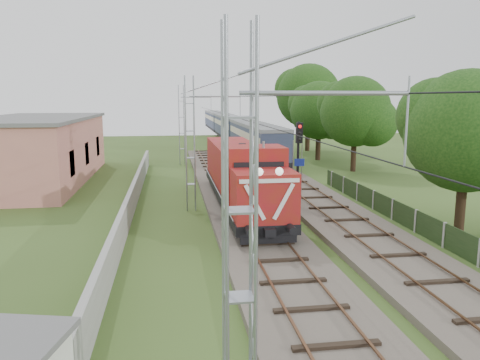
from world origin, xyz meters
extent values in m
plane|color=#364C1C|center=(0.00, 0.00, 0.00)|extent=(140.00, 140.00, 0.00)
cube|color=#6B6054|center=(0.00, 7.00, 0.15)|extent=(4.20, 70.00, 0.30)
cube|color=black|center=(0.00, 7.00, 0.35)|extent=(2.40, 70.00, 0.10)
cube|color=brown|center=(-0.85, 7.00, 0.42)|extent=(0.08, 70.00, 0.05)
cube|color=brown|center=(0.85, 7.00, 0.42)|extent=(0.08, 70.00, 0.05)
cube|color=#6B6054|center=(5.00, 20.00, 0.15)|extent=(4.20, 80.00, 0.30)
cube|color=black|center=(5.00, 20.00, 0.35)|extent=(2.40, 80.00, 0.10)
cube|color=brown|center=(4.15, 20.00, 0.42)|extent=(0.08, 80.00, 0.05)
cube|color=brown|center=(5.85, 20.00, 0.42)|extent=(0.08, 80.00, 0.05)
cylinder|color=gray|center=(-1.50, -8.00, 6.80)|extent=(3.00, 0.08, 0.08)
cylinder|color=gray|center=(-1.50, 12.00, 6.80)|extent=(3.00, 0.08, 0.08)
cylinder|color=gray|center=(-1.50, 32.00, 6.80)|extent=(3.00, 0.08, 0.08)
cylinder|color=black|center=(0.00, 12.00, 5.50)|extent=(0.03, 70.00, 0.03)
cylinder|color=black|center=(0.00, 12.00, 6.80)|extent=(0.03, 70.00, 0.03)
cube|color=#9E9E99|center=(-6.50, 12.00, 0.75)|extent=(0.25, 40.00, 1.50)
cube|color=tan|center=(-15.00, 24.00, 2.50)|extent=(8.00, 20.00, 5.00)
cube|color=#606060|center=(-15.00, 24.00, 5.10)|extent=(8.40, 20.40, 0.25)
cube|color=black|center=(-11.05, 18.00, 2.20)|extent=(0.10, 1.60, 1.80)
cube|color=black|center=(-11.05, 24.00, 2.20)|extent=(0.10, 1.60, 1.80)
cube|color=black|center=(-11.05, 30.00, 2.20)|extent=(0.10, 1.60, 1.80)
cube|color=black|center=(8.00, 3.00, 0.60)|extent=(0.05, 32.00, 1.15)
cube|color=#9E9E99|center=(8.00, 18.00, 0.60)|extent=(0.12, 0.12, 1.20)
cube|color=black|center=(0.00, 11.76, 0.98)|extent=(2.92, 16.53, 0.49)
cube|color=black|center=(0.00, 6.41, 0.69)|extent=(2.14, 3.50, 0.49)
cube|color=black|center=(0.00, 17.11, 0.69)|extent=(2.14, 3.50, 0.49)
cube|color=black|center=(0.00, 3.59, 0.60)|extent=(2.53, 0.24, 0.34)
cube|color=maroon|center=(0.00, 4.71, 2.35)|extent=(2.82, 2.43, 2.24)
sphere|color=white|center=(-0.44, 3.54, 3.61)|extent=(0.35, 0.35, 0.35)
sphere|color=white|center=(0.44, 3.54, 3.61)|extent=(0.35, 0.35, 0.35)
cube|color=silver|center=(-0.63, 3.47, 2.30)|extent=(0.98, 0.06, 1.63)
cube|color=silver|center=(0.63, 3.47, 2.30)|extent=(0.98, 0.06, 1.63)
cube|color=silver|center=(0.00, 3.47, 3.22)|extent=(2.63, 0.06, 0.18)
cube|color=maroon|center=(0.00, 7.09, 2.78)|extent=(2.92, 2.33, 3.11)
cube|color=black|center=(0.00, 5.90, 3.27)|extent=(2.43, 0.06, 0.88)
cube|color=maroon|center=(0.00, 14.14, 2.49)|extent=(2.72, 11.77, 2.53)
cylinder|color=black|center=(0.00, 11.17, 3.90)|extent=(0.43, 0.43, 0.39)
cylinder|color=gray|center=(-0.29, 6.31, 4.49)|extent=(0.12, 0.12, 0.34)
cylinder|color=gray|center=(0.29, 6.31, 4.49)|extent=(0.12, 0.12, 0.34)
cube|color=black|center=(5.00, 34.12, 0.88)|extent=(2.77, 21.05, 0.48)
cube|color=#2D344B|center=(5.00, 34.12, 2.41)|extent=(2.87, 21.05, 2.58)
cube|color=#BEB593|center=(5.00, 34.12, 2.89)|extent=(2.91, 20.21, 0.72)
cube|color=slate|center=(5.00, 34.12, 3.85)|extent=(2.92, 21.05, 0.33)
cube|color=black|center=(5.00, 56.12, 0.88)|extent=(2.77, 21.05, 0.48)
cube|color=#2D344B|center=(5.00, 56.12, 2.41)|extent=(2.87, 21.05, 2.58)
cube|color=#BEB593|center=(5.00, 56.12, 2.89)|extent=(2.91, 20.21, 0.72)
cube|color=slate|center=(5.00, 56.12, 3.85)|extent=(2.92, 21.05, 0.33)
cube|color=black|center=(5.00, 78.13, 0.88)|extent=(2.77, 21.05, 0.48)
cube|color=#2D344B|center=(5.00, 78.13, 2.41)|extent=(2.87, 21.05, 2.58)
cube|color=#BEB593|center=(5.00, 78.13, 2.89)|extent=(2.91, 20.21, 0.72)
cube|color=slate|center=(5.00, 78.13, 3.85)|extent=(2.92, 21.05, 0.33)
cylinder|color=black|center=(3.20, 10.54, 2.69)|extent=(0.15, 0.15, 5.38)
cube|color=black|center=(3.20, 10.38, 4.73)|extent=(0.38, 0.24, 1.18)
sphere|color=red|center=(3.20, 10.25, 5.11)|extent=(0.19, 0.19, 0.19)
sphere|color=black|center=(3.20, 10.25, 4.73)|extent=(0.19, 0.19, 0.19)
sphere|color=black|center=(3.20, 10.25, 4.36)|extent=(0.19, 0.19, 0.19)
cube|color=#1A2B9F|center=(3.26, 10.41, 3.01)|extent=(0.59, 0.06, 0.43)
cube|color=#606060|center=(-7.40, -7.10, 2.15)|extent=(2.61, 2.61, 0.14)
cylinder|color=#312114|center=(10.08, 5.05, 1.82)|extent=(0.48, 0.48, 3.65)
sphere|color=black|center=(10.08, 5.05, 5.14)|extent=(5.97, 5.97, 5.97)
sphere|color=black|center=(9.04, 6.09, 5.80)|extent=(3.88, 3.88, 3.88)
cylinder|color=#312114|center=(12.55, 25.10, 1.95)|extent=(0.48, 0.48, 3.91)
sphere|color=black|center=(12.55, 25.10, 5.51)|extent=(6.39, 6.39, 6.39)
sphere|color=black|center=(13.83, 24.14, 4.62)|extent=(4.48, 4.48, 4.48)
sphere|color=black|center=(11.43, 26.22, 6.22)|extent=(4.16, 4.16, 4.16)
cylinder|color=#312114|center=(11.81, 33.35, 1.91)|extent=(0.55, 0.55, 3.83)
sphere|color=black|center=(11.81, 33.35, 5.39)|extent=(6.26, 6.26, 6.26)
sphere|color=black|center=(13.06, 32.42, 4.52)|extent=(4.38, 4.38, 4.38)
sphere|color=black|center=(10.71, 34.45, 6.09)|extent=(4.07, 4.07, 4.07)
cylinder|color=#312114|center=(13.30, 42.37, 2.47)|extent=(0.60, 0.60, 4.94)
sphere|color=black|center=(13.30, 42.37, 6.96)|extent=(8.09, 8.09, 8.09)
sphere|color=black|center=(14.92, 41.15, 5.84)|extent=(5.66, 5.66, 5.66)
sphere|color=black|center=(11.88, 43.78, 7.86)|extent=(5.26, 5.26, 5.26)
camera|label=1|loc=(-4.15, -15.79, 6.72)|focal=35.00mm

